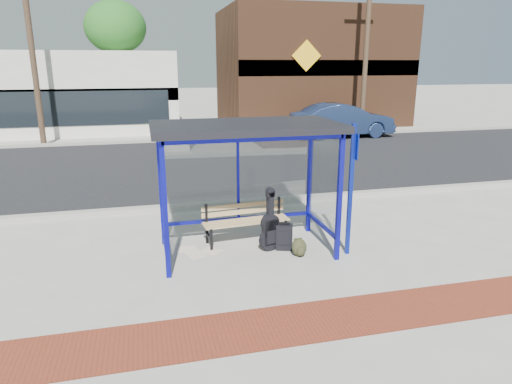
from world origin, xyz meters
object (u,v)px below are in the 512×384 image
object	(u,v)px
fire_hydrant	(381,124)
guitar_bag	(270,229)
suitcase	(284,237)
parked_car	(342,120)
bench	(245,219)
backpack	(299,248)

from	to	relation	value
fire_hydrant	guitar_bag	bearing A→B (deg)	-125.59
fire_hydrant	suitcase	bearing A→B (deg)	-124.76
parked_car	suitcase	bearing A→B (deg)	150.68
parked_car	fire_hydrant	size ratio (longest dim) A/B	7.36
guitar_bag	suitcase	distance (m)	0.33
bench	fire_hydrant	distance (m)	16.72
bench	suitcase	xyz separation A→B (m)	(0.62, -0.61, -0.21)
suitcase	bench	bearing A→B (deg)	154.12
guitar_bag	backpack	xyz separation A→B (m)	(0.45, -0.40, -0.27)
parked_car	guitar_bag	bearing A→B (deg)	149.65
suitcase	parked_car	bearing A→B (deg)	80.36
bench	guitar_bag	world-z (taller)	guitar_bag
suitcase	guitar_bag	bearing A→B (deg)	-168.53
backpack	parked_car	size ratio (longest dim) A/B	0.07
guitar_bag	backpack	distance (m)	0.66
suitcase	fire_hydrant	world-z (taller)	fire_hydrant
parked_car	fire_hydrant	distance (m)	3.09
suitcase	fire_hydrant	distance (m)	16.85
bench	suitcase	bearing A→B (deg)	-49.87
bench	suitcase	world-z (taller)	bench
backpack	guitar_bag	bearing A→B (deg)	138.98
suitcase	parked_car	distance (m)	14.33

